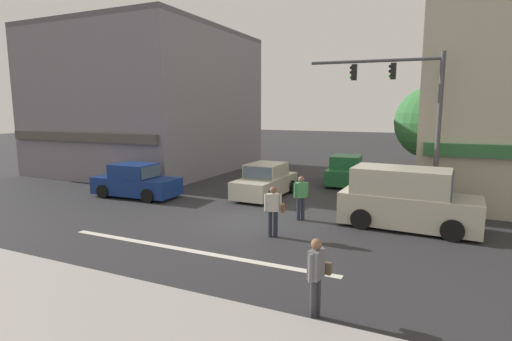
# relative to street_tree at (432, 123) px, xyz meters

# --- Properties ---
(ground_plane) EXTENTS (120.00, 120.00, 0.00)m
(ground_plane) POSITION_rel_street_tree_xyz_m (-6.10, -7.36, -3.50)
(ground_plane) COLOR #2B2B2D
(lane_marking_stripe) EXTENTS (9.00, 0.24, 0.01)m
(lane_marking_stripe) POSITION_rel_street_tree_xyz_m (-6.10, -10.86, -3.50)
(lane_marking_stripe) COLOR silver
(lane_marking_stripe) RESTS_ON ground
(sidewalk_curb) EXTENTS (40.00, 5.00, 0.16)m
(sidewalk_curb) POSITION_rel_street_tree_xyz_m (-6.10, -15.86, -3.42)
(sidewalk_curb) COLOR #9E9993
(sidewalk_curb) RESTS_ON ground
(building_left_block) EXTENTS (11.27, 12.20, 9.20)m
(building_left_block) POSITION_rel_street_tree_xyz_m (-17.80, 1.84, 1.09)
(building_left_block) COLOR slate
(building_left_block) RESTS_ON ground
(street_tree) EXTENTS (3.37, 3.37, 5.20)m
(street_tree) POSITION_rel_street_tree_xyz_m (0.00, 0.00, 0.00)
(street_tree) COLOR #4C3823
(street_tree) RESTS_ON ground
(utility_pole_near_left) EXTENTS (1.40, 0.22, 7.82)m
(utility_pole_near_left) POSITION_rel_street_tree_xyz_m (-14.72, -3.96, 0.55)
(utility_pole_near_left) COLOR brown
(utility_pole_near_left) RESTS_ON ground
(utility_pole_far_right) EXTENTS (1.40, 0.22, 7.81)m
(utility_pole_far_right) POSITION_rel_street_tree_xyz_m (2.31, 0.48, 0.55)
(utility_pole_far_right) COLOR brown
(utility_pole_far_right) RESTS_ON ground
(traffic_light_mast) EXTENTS (4.88, 0.53, 6.20)m
(traffic_light_mast) POSITION_rel_street_tree_xyz_m (-0.67, -4.11, 0.67)
(traffic_light_mast) COLOR #47474C
(traffic_light_mast) RESTS_ON ground
(sedan_crossing_center) EXTENTS (4.17, 2.02, 1.58)m
(sedan_crossing_center) POSITION_rel_street_tree_xyz_m (-12.59, -5.78, -2.79)
(sedan_crossing_center) COLOR navy
(sedan_crossing_center) RESTS_ON ground
(van_approaching_near) EXTENTS (4.68, 2.20, 2.11)m
(van_approaching_near) POSITION_rel_street_tree_xyz_m (-0.56, -5.72, -2.50)
(van_approaching_near) COLOR #B7B29E
(van_approaching_near) RESTS_ON ground
(sedan_waiting_far) EXTENTS (2.12, 4.22, 1.58)m
(sedan_waiting_far) POSITION_rel_street_tree_xyz_m (-4.27, 1.82, -2.79)
(sedan_waiting_far) COLOR #1E6033
(sedan_waiting_far) RESTS_ON ground
(sedan_crossing_leftbound) EXTENTS (1.98, 4.15, 1.58)m
(sedan_crossing_leftbound) POSITION_rel_street_tree_xyz_m (-7.05, -3.11, -2.79)
(sedan_crossing_leftbound) COLOR #B7B29E
(sedan_crossing_leftbound) RESTS_ON ground
(pedestrian_foreground_with_bag) EXTENTS (0.37, 0.67, 1.67)m
(pedestrian_foreground_with_bag) POSITION_rel_street_tree_xyz_m (-1.66, -13.04, -2.55)
(pedestrian_foreground_with_bag) COLOR #333338
(pedestrian_foreground_with_bag) RESTS_ON ground
(pedestrian_mid_crossing) EXTENTS (0.45, 0.41, 1.67)m
(pedestrian_mid_crossing) POSITION_rel_street_tree_xyz_m (-4.21, -6.34, -2.55)
(pedestrian_mid_crossing) COLOR #232838
(pedestrian_mid_crossing) RESTS_ON ground
(pedestrian_far_side) EXTENTS (0.68, 0.43, 1.67)m
(pedestrian_far_side) POSITION_rel_street_tree_xyz_m (-4.38, -8.61, -2.55)
(pedestrian_far_side) COLOR #232838
(pedestrian_far_side) RESTS_ON ground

